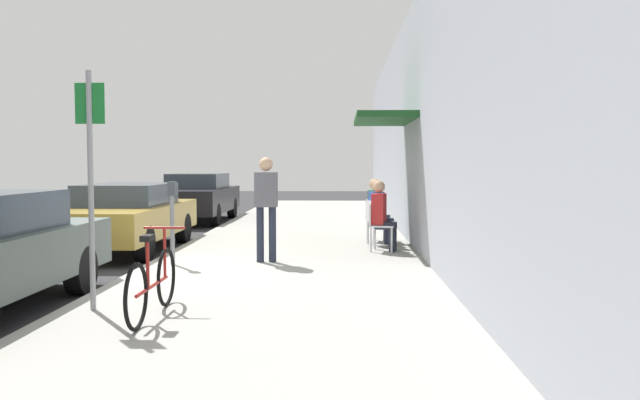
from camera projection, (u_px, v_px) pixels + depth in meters
The scene contains 15 objects.
ground_plane at pixel (131, 280), 9.38m from camera, with size 60.00×60.00×0.00m, color #2D2D30.
sidewalk_slab at pixel (292, 257), 11.30m from camera, with size 4.50×32.00×0.12m, color #9E9B93.
building_facade at pixel (428, 123), 11.10m from camera, with size 1.40×32.00×4.84m.
parked_car_1 at pixel (126, 216), 12.41m from camera, with size 1.80×4.40×1.32m.
parked_car_2 at pixel (197, 197), 18.64m from camera, with size 1.80×4.40×1.42m.
parking_meter at pixel (172, 216), 10.00m from camera, with size 0.12×0.10×1.32m.
street_sign at pixel (91, 171), 6.86m from camera, with size 0.32×0.06×2.60m.
bicycle_0 at pixel (153, 283), 6.58m from camera, with size 0.46×1.71×0.90m.
cafe_chair_0 at pixel (379, 223), 11.58m from camera, with size 0.53×0.53×0.87m.
seated_patron_0 at pixel (382, 213), 11.55m from camera, with size 0.49×0.44×1.29m.
cafe_chair_1 at pixel (376, 220), 12.40m from camera, with size 0.54×0.54×0.87m.
seated_patron_1 at pixel (379, 210), 12.40m from camera, with size 0.50×0.45×1.29m.
cafe_chair_2 at pixel (374, 216), 13.10m from camera, with size 0.53×0.53×0.87m.
seated_patron_2 at pixel (377, 207), 13.08m from camera, with size 0.49×0.43×1.29m.
pedestrian_standing at pixel (266, 201), 10.24m from camera, with size 0.36×0.22×1.70m.
Camera 1 is at (3.11, -9.20, 1.72)m, focal length 35.57 mm.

